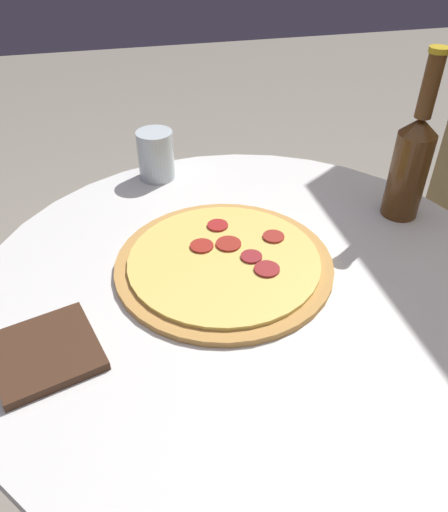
% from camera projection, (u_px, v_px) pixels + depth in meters
% --- Properties ---
extents(table, '(0.80, 0.80, 0.73)m').
position_uv_depth(table, '(245.00, 370.00, 0.85)').
color(table, silver).
rests_on(table, ground_plane).
extents(pizza, '(0.33, 0.33, 0.02)m').
position_uv_depth(pizza, '(224.00, 262.00, 0.75)').
color(pizza, '#C68E47').
rests_on(pizza, table).
extents(beer_bottle, '(0.06, 0.06, 0.28)m').
position_uv_depth(beer_bottle, '(411.00, 161.00, 0.80)').
color(beer_bottle, '#563314').
rests_on(beer_bottle, table).
extents(pizza_paddle, '(0.15, 0.27, 0.02)m').
position_uv_depth(pizza_paddle, '(15.00, 364.00, 0.59)').
color(pizza_paddle, '#422819').
rests_on(pizza_paddle, table).
extents(drinking_glass, '(0.07, 0.07, 0.09)m').
position_uv_depth(drinking_glass, '(156.00, 155.00, 0.94)').
color(drinking_glass, silver).
rests_on(drinking_glass, table).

